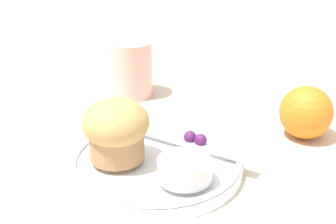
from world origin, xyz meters
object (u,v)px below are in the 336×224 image
at_px(butter_knife, 182,141).
at_px(juice_glass, 132,69).
at_px(muffin, 116,129).
at_px(orange_fruit, 306,112).

relative_size(butter_knife, juice_glass, 2.13).
height_order(muffin, butter_knife, muffin).
distance_m(orange_fruit, juice_glass, 0.28).
bearing_deg(juice_glass, muffin, -56.18).
bearing_deg(muffin, butter_knife, 59.16).
bearing_deg(orange_fruit, muffin, -125.24).
height_order(muffin, juice_glass, muffin).
distance_m(butter_knife, juice_glass, 0.22).
xyz_separation_m(butter_knife, juice_glass, (-0.18, 0.13, 0.02)).
height_order(butter_knife, juice_glass, juice_glass).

